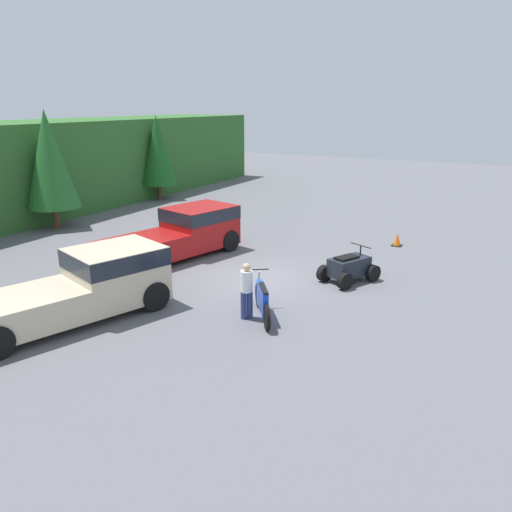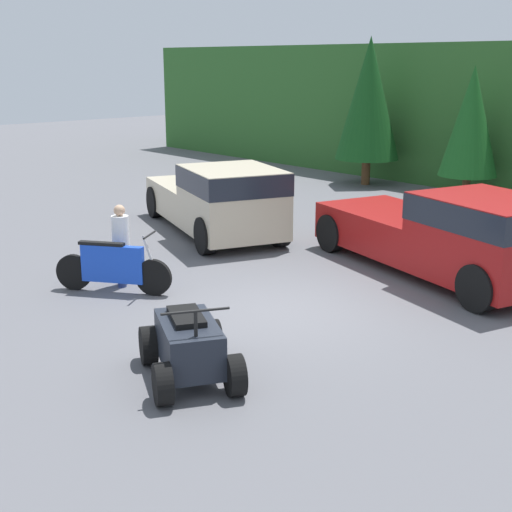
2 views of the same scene
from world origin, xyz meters
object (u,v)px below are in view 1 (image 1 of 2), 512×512
pickup_truck_red (182,232)px  traffic_cone (397,240)px  quad_atv (349,268)px  rider_person (247,289)px  pickup_truck_second (87,283)px  dirt_bike (262,301)px

pickup_truck_red → traffic_cone: 9.12m
quad_atv → rider_person: bearing=-174.4°
pickup_truck_second → dirt_bike: size_ratio=3.01×
pickup_truck_red → dirt_bike: (-3.83, -5.58, -0.48)m
dirt_bike → rider_person: rider_person is taller
pickup_truck_second → rider_person: bearing=-45.3°
pickup_truck_red → pickup_truck_second: same height
dirt_bike → pickup_truck_red: bearing=19.7°
pickup_truck_red → rider_person: size_ratio=3.77×
pickup_truck_red → pickup_truck_second: size_ratio=1.04×
pickup_truck_second → quad_atv: pickup_truck_second is taller
rider_person → traffic_cone: size_ratio=2.97×
pickup_truck_red → quad_atv: (0.23, -6.80, -0.51)m
pickup_truck_second → rider_person: pickup_truck_second is taller
quad_atv → pickup_truck_red: bearing=117.7°
dirt_bike → traffic_cone: (9.31, -1.67, -0.25)m
rider_person → traffic_cone: (9.57, -2.03, -0.63)m
dirt_bike → quad_atv: (4.06, -1.22, -0.04)m
pickup_truck_second → traffic_cone: pickup_truck_second is taller
pickup_truck_second → quad_atv: (6.30, -5.67, -0.51)m
pickup_truck_second → quad_atv: bearing=-23.0°
pickup_truck_red → pickup_truck_second: (-6.06, -1.13, -0.00)m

